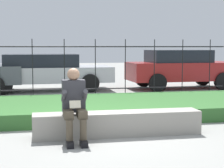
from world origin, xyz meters
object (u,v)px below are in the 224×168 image
(stone_bench, at_px, (118,125))
(car_parked_right, at_px, (181,68))
(person_seated_reader, at_px, (74,102))
(car_parked_center, at_px, (45,71))

(stone_bench, height_order, car_parked_right, car_parked_right)
(stone_bench, xyz_separation_m, car_parked_right, (3.95, 6.96, 0.59))
(person_seated_reader, height_order, car_parked_center, car_parked_center)
(stone_bench, xyz_separation_m, person_seated_reader, (-0.80, -0.26, 0.47))
(stone_bench, bearing_deg, person_seated_reader, -161.93)
(person_seated_reader, relative_size, car_parked_center, 0.26)
(stone_bench, relative_size, car_parked_right, 0.72)
(person_seated_reader, xyz_separation_m, car_parked_right, (4.75, 7.22, 0.12))
(person_seated_reader, distance_m, car_parked_right, 8.64)
(stone_bench, distance_m, person_seated_reader, 0.96)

